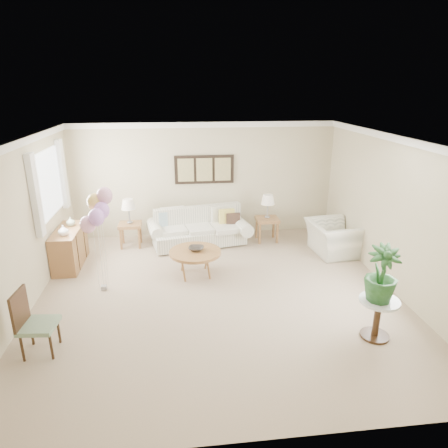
% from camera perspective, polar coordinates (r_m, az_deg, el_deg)
% --- Properties ---
extents(ground_plane, '(6.00, 6.00, 0.00)m').
position_cam_1_polar(ground_plane, '(6.90, -0.83, -9.97)').
color(ground_plane, tan).
extents(room_shell, '(6.04, 6.04, 2.60)m').
position_cam_1_polar(room_shell, '(6.35, -1.97, 3.32)').
color(room_shell, tan).
rests_on(room_shell, ground).
extents(wall_art_triptych, '(1.35, 0.06, 0.65)m').
position_cam_1_polar(wall_art_triptych, '(9.16, -2.83, 7.78)').
color(wall_art_triptych, black).
rests_on(wall_art_triptych, ground).
extents(sofa, '(2.34, 1.19, 0.81)m').
position_cam_1_polar(sofa, '(8.86, -3.59, -0.92)').
color(sofa, silver).
rests_on(sofa, ground).
extents(end_table_left, '(0.48, 0.44, 0.53)m').
position_cam_1_polar(end_table_left, '(8.92, -13.25, -0.42)').
color(end_table_left, '#936440').
rests_on(end_table_left, ground).
extents(end_table_right, '(0.50, 0.45, 0.54)m').
position_cam_1_polar(end_table_right, '(9.04, 6.17, 0.34)').
color(end_table_right, '#936440').
rests_on(end_table_right, ground).
extents(lamp_left, '(0.31, 0.31, 0.54)m').
position_cam_1_polar(lamp_left, '(8.77, -13.50, 2.66)').
color(lamp_left, gray).
rests_on(lamp_left, end_table_left).
extents(lamp_right, '(0.31, 0.31, 0.54)m').
position_cam_1_polar(lamp_right, '(8.89, 6.29, 3.39)').
color(lamp_right, gray).
rests_on(lamp_right, end_table_right).
extents(coffee_table, '(0.96, 0.96, 0.48)m').
position_cam_1_polar(coffee_table, '(7.37, -4.15, -4.14)').
color(coffee_table, '#986A3E').
rests_on(coffee_table, ground).
extents(decor_bowl, '(0.33, 0.33, 0.07)m').
position_cam_1_polar(decor_bowl, '(7.37, -3.99, -3.52)').
color(decor_bowl, '#312C27').
rests_on(decor_bowl, coffee_table).
extents(armchair, '(1.00, 1.12, 0.68)m').
position_cam_1_polar(armchair, '(8.66, 15.24, -1.94)').
color(armchair, silver).
rests_on(armchair, ground).
extents(side_table, '(0.55, 0.55, 0.59)m').
position_cam_1_polar(side_table, '(6.01, 21.18, -11.26)').
color(side_table, silver).
rests_on(side_table, ground).
extents(potted_plant, '(0.50, 0.50, 0.79)m').
position_cam_1_polar(potted_plant, '(5.75, 21.61, -6.66)').
color(potted_plant, '#194314').
rests_on(potted_plant, side_table).
extents(accent_chair, '(0.48, 0.48, 0.91)m').
position_cam_1_polar(accent_chair, '(5.87, -25.69, -12.39)').
color(accent_chair, gray).
rests_on(accent_chair, ground).
extents(credenza, '(0.46, 1.20, 0.74)m').
position_cam_1_polar(credenza, '(8.35, -21.21, -3.17)').
color(credenza, '#936440').
rests_on(credenza, ground).
extents(vase_white, '(0.23, 0.23, 0.20)m').
position_cam_1_polar(vase_white, '(7.91, -21.98, -0.85)').
color(vase_white, white).
rests_on(vase_white, credenza).
extents(vase_sage, '(0.22, 0.22, 0.18)m').
position_cam_1_polar(vase_sage, '(8.41, -21.08, 0.34)').
color(vase_sage, '#A3B698').
rests_on(vase_sage, credenza).
extents(balloon_cluster, '(0.53, 0.49, 1.81)m').
position_cam_1_polar(balloon_cluster, '(6.78, -17.67, 1.86)').
color(balloon_cluster, gray).
rests_on(balloon_cluster, ground).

